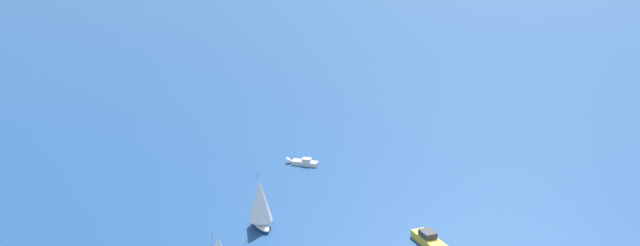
% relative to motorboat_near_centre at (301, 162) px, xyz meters
% --- Properties ---
extents(motorboat_near_centre, '(2.68, 7.27, 2.06)m').
position_rel_motorboat_near_centre_xyz_m(motorboat_near_centre, '(0.00, 0.00, 0.00)').
color(motorboat_near_centre, white).
rests_on(motorboat_near_centre, ground_plane).
extents(sailboat_far_port, '(7.10, 7.71, 10.58)m').
position_rel_motorboat_near_centre_xyz_m(sailboat_far_port, '(-32.15, -8.00, 4.28)').
color(sailboat_far_port, white).
rests_on(sailboat_far_port, ground_plane).
extents(motorboat_trailing, '(9.19, 9.91, 3.12)m').
position_rel_motorboat_near_centre_xyz_m(motorboat_trailing, '(-26.87, -39.80, 0.29)').
color(motorboat_trailing, gold).
rests_on(motorboat_trailing, ground_plane).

